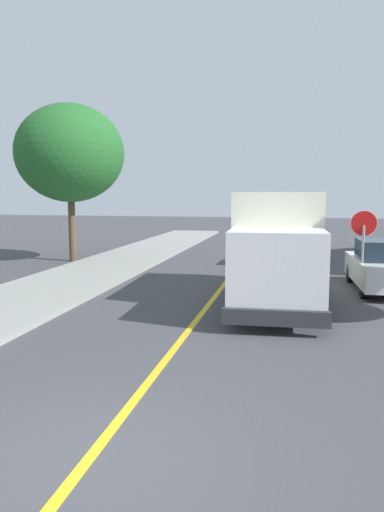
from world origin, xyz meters
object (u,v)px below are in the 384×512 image
at_px(parked_car_furthest, 289,221).
at_px(parked_van_across, 383,267).
at_px(box_truck, 277,241).
at_px(parked_car_far, 296,227).
at_px(street_tree_down_block, 70,153).
at_px(parked_car_near, 281,248).
at_px(stop_sign, 363,236).
at_px(parked_car_mid, 292,235).

xyz_separation_m(parked_car_furthest, parked_van_across, (3.31, -26.05, 0.00)).
height_order(box_truck, parked_car_far, box_truck).
distance_m(parked_car_furthest, street_tree_down_block, 23.89).
xyz_separation_m(parked_car_near, parked_car_furthest, (0.10, 21.00, 0.00)).
distance_m(parked_car_near, stop_sign, 6.68).
height_order(parked_van_across, street_tree_down_block, street_tree_down_block).
bearing_deg(box_truck, parked_van_across, 32.86).
distance_m(parked_car_furthest, stop_sign, 27.18).
height_order(parked_van_across, stop_sign, stop_sign).
distance_m(parked_car_mid, stop_sign, 13.27).
bearing_deg(street_tree_down_block, box_truck, -35.08).
distance_m(parked_car_mid, parked_car_furthest, 14.01).
bearing_deg(box_truck, parked_car_near, 90.49).
bearing_deg(box_truck, parked_car_far, 88.45).
bearing_deg(parked_van_across, stop_sign, -127.83).
bearing_deg(box_truck, stop_sign, 24.39).
height_order(parked_car_near, parked_van_across, same).
bearing_deg(parked_car_near, parked_car_far, 87.39).
bearing_deg(parked_car_far, parked_car_furthest, 94.18).
height_order(parked_car_furthest, stop_sign, stop_sign).
bearing_deg(parked_car_mid, box_truck, -91.49).
bearing_deg(parked_car_furthest, parked_car_near, -90.27).
xyz_separation_m(box_truck, parked_van_across, (3.35, 2.16, -0.97)).
height_order(parked_car_mid, parked_van_across, same).
xyz_separation_m(box_truck, parked_car_near, (-0.06, 7.21, -0.97)).
bearing_deg(parked_car_far, street_tree_down_block, -125.73).
relative_size(parked_van_across, street_tree_down_block, 0.62).
relative_size(parked_car_mid, parked_car_furthest, 0.99).
bearing_deg(stop_sign, parked_van_across, 52.17).
height_order(parked_car_near, stop_sign, stop_sign).
height_order(parked_car_near, parked_car_mid, same).
xyz_separation_m(parked_car_near, stop_sign, (2.64, -6.04, 1.06)).
height_order(box_truck, parked_car_mid, box_truck).
bearing_deg(street_tree_down_block, parked_van_across, -19.54).
bearing_deg(parked_van_across, parked_car_furthest, 97.24).
bearing_deg(street_tree_down_block, parked_car_far, 54.27).
bearing_deg(parked_van_across, box_truck, -147.14).
bearing_deg(parked_van_across, parked_car_mid, 103.89).
relative_size(parked_car_mid, parked_car_far, 0.99).
distance_m(box_truck, parked_car_far, 21.01).
xyz_separation_m(parked_car_mid, parked_van_across, (2.98, -12.05, 0.00)).
relative_size(box_truck, parked_van_across, 1.63).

